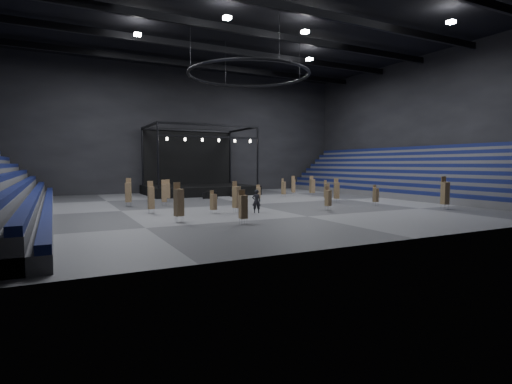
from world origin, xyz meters
name	(u,v)px	position (x,y,z in m)	size (l,w,h in m)	color
floor	(249,204)	(0.00, 0.00, 0.00)	(50.00, 50.00, 0.00)	#535356
ceiling	(249,23)	(0.00, 0.00, 18.00)	(50.00, 42.00, 0.20)	black
wall_back	(186,131)	(0.00, 21.00, 9.00)	(50.00, 0.20, 18.00)	black
wall_front	(420,72)	(0.00, -21.00, 9.00)	(50.00, 0.20, 18.00)	black
wall_right	(423,126)	(25.00, 0.00, 9.00)	(0.20, 42.00, 18.00)	black
bleachers_right	(410,183)	(22.94, 0.00, 1.73)	(7.20, 40.00, 6.40)	#4E4E51
stage	(197,183)	(0.00, 16.24, 1.45)	(14.00, 10.00, 9.20)	black
truss_ring	(249,75)	(0.00, 0.00, 13.00)	(12.30, 12.30, 5.15)	black
roof_girders	(249,31)	(0.00, 0.00, 17.20)	(49.00, 30.35, 0.70)	black
floodlights	(268,25)	(0.00, -4.00, 16.60)	(28.60, 16.60, 0.25)	white
flight_case_left	(207,195)	(-1.37, 8.49, 0.37)	(1.11, 0.56, 0.74)	black
flight_case_mid	(212,195)	(-0.88, 8.38, 0.44)	(1.31, 0.65, 0.87)	black
flight_case_right	(235,193)	(2.81, 9.74, 0.39)	(1.17, 0.58, 0.78)	black
chair_stack_0	(164,193)	(-8.03, 2.62, 1.31)	(0.53, 0.53, 2.57)	silver
chair_stack_1	(293,185)	(10.39, 8.01, 1.31)	(0.60, 0.60, 2.57)	silver
chair_stack_2	(337,190)	(9.29, -2.36, 1.32)	(0.64, 0.64, 2.57)	silver
chair_stack_3	(327,190)	(9.29, -0.61, 1.21)	(0.58, 0.58, 2.34)	silver
chair_stack_4	(179,202)	(-9.90, -9.09, 1.46)	(0.67, 0.67, 2.83)	silver
chair_stack_5	(376,195)	(10.71, -6.68, 1.07)	(0.44, 0.44, 2.04)	silver
chair_stack_6	(151,197)	(-10.56, -3.24, 1.38)	(0.49, 0.49, 2.71)	silver
chair_stack_7	(128,192)	(-11.26, 3.55, 1.41)	(0.66, 0.66, 2.76)	silver
chair_stack_8	(236,197)	(-4.02, -5.85, 1.38)	(0.68, 0.68, 2.67)	silver
chair_stack_9	(213,201)	(-6.02, -5.68, 1.03)	(0.55, 0.55, 1.95)	silver
chair_stack_10	(258,193)	(2.37, 2.49, 0.98)	(0.51, 0.51, 1.84)	silver
chair_stack_11	(328,198)	(4.10, -7.71, 1.11)	(0.53, 0.53, 2.12)	silver
chair_stack_12	(312,186)	(11.63, 5.50, 1.37)	(0.58, 0.58, 2.62)	silver
chair_stack_13	(284,188)	(7.84, 6.23, 1.18)	(0.54, 0.54, 2.32)	silver
chair_stack_14	(243,206)	(-6.27, -11.99, 1.24)	(0.50, 0.50, 2.37)	silver
chair_stack_15	(445,193)	(13.97, -11.99, 1.52)	(0.62, 0.62, 2.98)	silver
chair_stack_16	(168,190)	(-6.60, 6.65, 1.26)	(0.53, 0.53, 2.44)	silver
man_center	(256,201)	(-2.60, -6.78, 0.99)	(0.72, 0.48, 1.99)	black
crew_member	(235,192)	(0.09, 3.72, 0.99)	(0.96, 0.75, 1.98)	black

